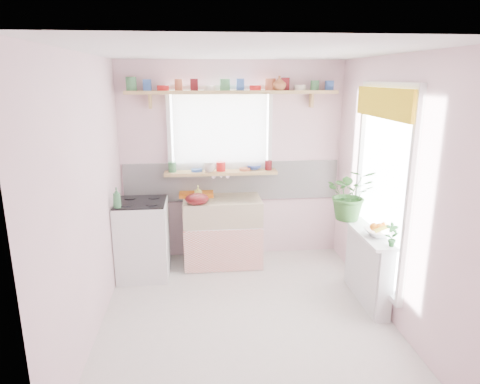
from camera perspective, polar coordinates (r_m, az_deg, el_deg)
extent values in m
plane|color=beige|center=(4.41, 0.79, -16.29)|extent=(3.20, 3.20, 0.00)
plane|color=white|center=(3.77, 0.93, 18.21)|extent=(3.20, 3.20, 0.00)
plane|color=#F4CDD3|center=(5.46, -1.07, 4.05)|extent=(2.80, 0.00, 2.80)
plane|color=#F4CDD3|center=(2.42, 5.26, -10.57)|extent=(2.80, 0.00, 2.80)
plane|color=#F4CDD3|center=(4.00, -19.50, -0.94)|extent=(0.00, 3.20, 3.20)
plane|color=#F4CDD3|center=(4.29, 19.76, 0.10)|extent=(0.00, 3.20, 3.20)
cube|color=white|center=(5.50, -1.04, 1.46)|extent=(2.74, 0.03, 0.50)
cube|color=pink|center=(5.54, -1.03, -0.55)|extent=(2.74, 0.02, 0.12)
cube|color=white|center=(5.38, -2.69, 8.19)|extent=(1.20, 0.01, 1.00)
cube|color=white|center=(5.31, -2.65, 8.11)|extent=(1.15, 0.02, 0.95)
cube|color=white|center=(4.47, 18.63, 0.76)|extent=(0.01, 1.10, 1.90)
cube|color=gold|center=(4.31, 18.49, 11.21)|extent=(0.03, 1.20, 0.28)
cube|color=white|center=(5.44, -2.34, -6.74)|extent=(0.85, 0.55, 0.55)
cube|color=#E15A42|center=(5.18, -2.15, -7.88)|extent=(0.95, 0.02, 0.53)
cube|color=beige|center=(5.29, -2.39, -2.46)|extent=(0.95, 0.55, 0.30)
cylinder|color=silver|center=(5.43, -2.59, 2.36)|extent=(0.03, 0.22, 0.03)
cube|color=white|center=(5.17, -12.81, -6.19)|extent=(0.58, 0.58, 0.90)
cube|color=black|center=(5.03, -13.11, -1.35)|extent=(0.56, 0.56, 0.02)
cylinder|color=black|center=(4.91, -14.94, -1.68)|extent=(0.14, 0.14, 0.01)
cylinder|color=black|center=(4.88, -11.69, -1.61)|extent=(0.14, 0.14, 0.01)
cylinder|color=black|center=(5.18, -14.47, -0.79)|extent=(0.14, 0.14, 0.01)
cylinder|color=black|center=(5.14, -11.39, -0.72)|extent=(0.14, 0.14, 0.01)
cube|color=white|center=(4.71, 16.66, -9.63)|extent=(0.15, 0.90, 0.75)
cube|color=white|center=(4.56, 16.67, -5.26)|extent=(0.22, 0.95, 0.03)
cube|color=tan|center=(5.35, -2.56, 2.62)|extent=(1.40, 0.22, 0.04)
cube|color=tan|center=(5.23, -0.99, 13.18)|extent=(2.52, 0.24, 0.04)
cylinder|color=#3F7F4C|center=(5.26, -14.29, 13.61)|extent=(0.11, 0.11, 0.12)
cylinder|color=#3359A5|center=(5.24, -12.27, 13.73)|extent=(0.11, 0.11, 0.12)
cylinder|color=red|center=(5.22, -10.22, 13.49)|extent=(0.11, 0.11, 0.06)
cylinder|color=#A55133|center=(5.21, -8.19, 13.90)|extent=(0.11, 0.11, 0.12)
cylinder|color=#590F14|center=(5.21, -6.13, 13.97)|extent=(0.11, 0.11, 0.12)
cylinder|color=silver|center=(5.21, -4.07, 13.69)|extent=(0.11, 0.11, 0.06)
cylinder|color=#3F7F4C|center=(5.22, -2.02, 14.04)|extent=(0.11, 0.11, 0.12)
cylinder|color=#3359A5|center=(5.23, 0.02, 14.06)|extent=(0.11, 0.11, 0.12)
cylinder|color=red|center=(5.26, 2.05, 13.72)|extent=(0.11, 0.11, 0.06)
cylinder|color=#A55133|center=(5.28, 4.06, 14.03)|extent=(0.11, 0.11, 0.12)
cylinder|color=#590F14|center=(5.32, 6.05, 13.99)|extent=(0.11, 0.11, 0.12)
cylinder|color=silver|center=(5.36, 8.00, 13.62)|extent=(0.11, 0.11, 0.06)
cylinder|color=#3F7F4C|center=(5.40, 9.94, 13.87)|extent=(0.11, 0.11, 0.12)
cylinder|color=#3359A5|center=(5.45, 11.83, 13.79)|extent=(0.11, 0.11, 0.12)
cylinder|color=#3F7F4C|center=(5.34, -9.24, 3.28)|extent=(0.11, 0.11, 0.12)
cylinder|color=#3359A5|center=(5.33, -5.90, 3.37)|extent=(0.11, 0.11, 0.12)
cylinder|color=red|center=(5.34, -2.56, 3.14)|extent=(0.11, 0.11, 0.06)
cylinder|color=#A55133|center=(5.36, 0.75, 3.53)|extent=(0.11, 0.11, 0.12)
cylinder|color=#590F14|center=(5.40, 4.02, 3.58)|extent=(0.11, 0.11, 0.12)
cube|color=orange|center=(5.43, -5.83, -0.19)|extent=(0.43, 0.32, 0.04)
ellipsoid|color=#5B0F12|center=(5.03, -5.77, -0.92)|extent=(0.35, 0.35, 0.13)
imported|color=#306428|center=(4.80, 14.51, -0.24)|extent=(0.60, 0.54, 0.58)
imported|color=white|center=(4.46, 18.04, -5.18)|extent=(0.30, 0.30, 0.07)
imported|color=#276228|center=(4.20, 19.61, -5.40)|extent=(0.12, 0.08, 0.23)
imported|color=#CBD05C|center=(5.19, -5.60, -0.11)|extent=(0.09, 0.09, 0.18)
imported|color=beige|center=(5.27, -4.13, 3.22)|extent=(0.17, 0.17, 0.11)
imported|color=#3550AE|center=(5.44, 1.86, 3.35)|extent=(0.23, 0.23, 0.06)
imported|color=#9D5830|center=(5.24, 5.26, 14.25)|extent=(0.16, 0.16, 0.17)
imported|color=#397247|center=(4.82, -16.11, -0.74)|extent=(0.11, 0.11, 0.23)
sphere|color=orange|center=(4.44, 18.10, -4.49)|extent=(0.08, 0.08, 0.08)
sphere|color=orange|center=(4.49, 18.65, -4.32)|extent=(0.08, 0.08, 0.08)
sphere|color=orange|center=(4.43, 17.41, -4.44)|extent=(0.08, 0.08, 0.08)
cylinder|color=gold|center=(4.40, 18.61, -4.56)|extent=(0.18, 0.04, 0.10)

